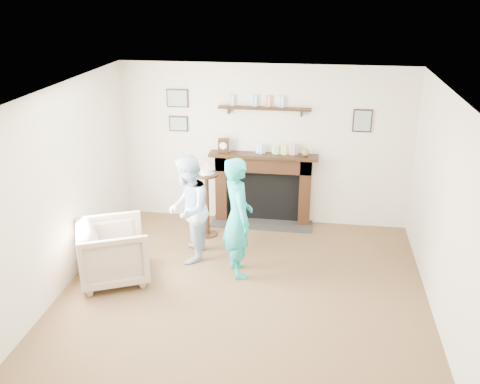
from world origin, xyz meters
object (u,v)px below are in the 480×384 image
pedestal_table (207,192)px  man (190,258)px  armchair (116,278)px  woman (238,272)px

pedestal_table → man: bearing=-97.1°
armchair → woman: bearing=-101.2°
armchair → man: man is taller
armchair → woman: size_ratio=0.54×
armchair → pedestal_table: bearing=-57.7°
armchair → pedestal_table: 1.86m
woman → pedestal_table: bearing=6.5°
woman → pedestal_table: size_ratio=1.41×
armchair → man: size_ratio=0.58×
man → woman: size_ratio=0.93×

